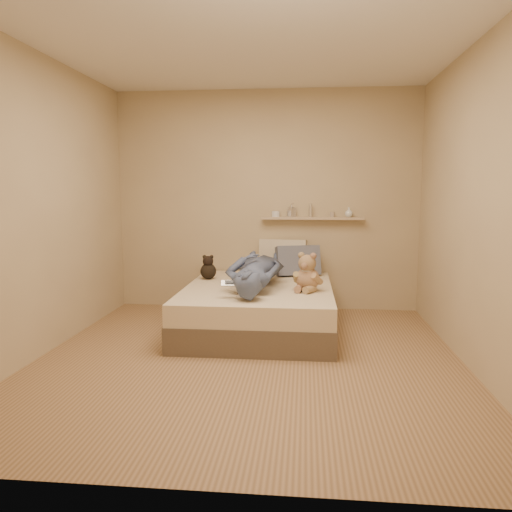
# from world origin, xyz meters

# --- Properties ---
(room) EXTENTS (3.80, 3.80, 3.80)m
(room) POSITION_xyz_m (0.00, 0.00, 1.30)
(room) COLOR #9B7750
(room) RESTS_ON ground
(bed) EXTENTS (1.50, 1.90, 0.45)m
(bed) POSITION_xyz_m (0.00, 0.93, 0.22)
(bed) COLOR brown
(bed) RESTS_ON floor
(game_console) EXTENTS (0.16, 0.09, 0.05)m
(game_console) POSITION_xyz_m (-0.21, 0.33, 0.59)
(game_console) COLOR #B1B4B8
(game_console) RESTS_ON bed
(teddy_bear) EXTENTS (0.30, 0.31, 0.38)m
(teddy_bear) POSITION_xyz_m (0.49, 0.73, 0.61)
(teddy_bear) COLOR #A27C59
(teddy_bear) RESTS_ON bed
(dark_plush) EXTENTS (0.18, 0.18, 0.27)m
(dark_plush) POSITION_xyz_m (-0.59, 1.28, 0.57)
(dark_plush) COLOR black
(dark_plush) RESTS_ON bed
(pillow_cream) EXTENTS (0.57, 0.27, 0.41)m
(pillow_cream) POSITION_xyz_m (0.21, 1.76, 0.65)
(pillow_cream) COLOR beige
(pillow_cream) RESTS_ON bed
(pillow_grey) EXTENTS (0.54, 0.35, 0.36)m
(pillow_grey) POSITION_xyz_m (0.39, 1.62, 0.62)
(pillow_grey) COLOR slate
(pillow_grey) RESTS_ON bed
(person) EXTENTS (0.58, 1.50, 0.35)m
(person) POSITION_xyz_m (-0.03, 0.88, 0.63)
(person) COLOR #4A5374
(person) RESTS_ON bed
(wall_shelf) EXTENTS (1.20, 0.12, 0.03)m
(wall_shelf) POSITION_xyz_m (0.55, 1.84, 1.10)
(wall_shelf) COLOR tan
(wall_shelf) RESTS_ON wall_back
(shelf_bottles) EXTENTS (0.96, 0.11, 0.16)m
(shelf_bottles) POSITION_xyz_m (0.54, 1.84, 1.18)
(shelf_bottles) COLOR silver
(shelf_bottles) RESTS_ON wall_shelf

